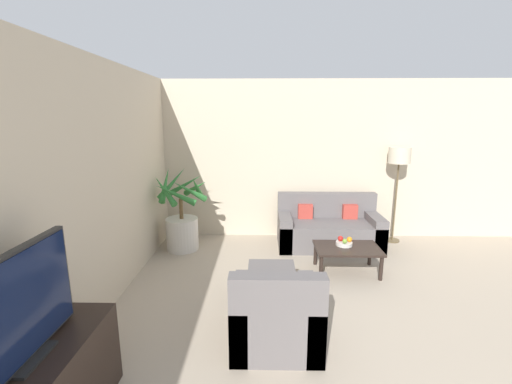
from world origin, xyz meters
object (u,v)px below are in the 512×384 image
object	(u,v)px
television	(20,308)
coffee_table	(347,250)
floor_lamp	(399,161)
apple_red	(340,238)
fruit_bowl	(344,244)
apple_green	(345,241)
sofa_loveseat	(328,229)
orange_fruit	(349,239)
ottoman	(272,281)
armchair	(276,316)
potted_palm	(182,221)

from	to	relation	value
television	coffee_table	xyz separation A→B (m)	(2.56, 2.62, -0.69)
floor_lamp	apple_red	size ratio (longest dim) A/B	21.74
fruit_bowl	apple_green	size ratio (longest dim) A/B	3.42
television	apple_green	bearing A→B (deg)	46.25
sofa_loveseat	fruit_bowl	bearing A→B (deg)	-87.74
floor_lamp	coffee_table	world-z (taller)	floor_lamp
television	floor_lamp	bearing A→B (deg)	46.60
orange_fruit	ottoman	xyz separation A→B (m)	(-1.08, -0.70, -0.27)
coffee_table	ottoman	world-z (taller)	coffee_table
apple_red	armchair	world-z (taller)	armchair
coffee_table	apple_green	world-z (taller)	apple_green
television	coffee_table	distance (m)	3.73
television	apple_green	distance (m)	3.69
fruit_bowl	armchair	bearing A→B (deg)	-122.31
sofa_loveseat	ottoman	distance (m)	1.90
television	ottoman	xyz separation A→B (m)	(1.51, 1.99, -0.83)
television	coffee_table	bearing A→B (deg)	45.74
television	orange_fruit	size ratio (longest dim) A/B	12.98
floor_lamp	apple_red	xyz separation A→B (m)	(-1.15, -1.12, -0.94)
orange_fruit	ottoman	world-z (taller)	orange_fruit
coffee_table	orange_fruit	distance (m)	0.16
potted_palm	sofa_loveseat	distance (m)	2.38
coffee_table	ottoman	size ratio (longest dim) A/B	1.56
sofa_loveseat	apple_green	distance (m)	1.00
armchair	coffee_table	bearing A→B (deg)	55.68
potted_palm	fruit_bowl	world-z (taller)	potted_palm
sofa_loveseat	ottoman	world-z (taller)	sofa_loveseat
coffee_table	orange_fruit	xyz separation A→B (m)	(0.04, 0.07, 0.13)
armchair	sofa_loveseat	bearing A→B (deg)	68.94
apple_red	ottoman	size ratio (longest dim) A/B	0.13
ottoman	orange_fruit	bearing A→B (deg)	33.05
ottoman	television	bearing A→B (deg)	-127.29
coffee_table	apple_red	size ratio (longest dim) A/B	11.76
floor_lamp	coffee_table	size ratio (longest dim) A/B	1.85
television	apple_red	xyz separation A→B (m)	(2.48, 2.72, -0.56)
apple_green	orange_fruit	bearing A→B (deg)	38.26
sofa_loveseat	coffee_table	bearing A→B (deg)	-86.14
potted_palm	floor_lamp	bearing A→B (deg)	7.06
sofa_loveseat	potted_palm	bearing A→B (deg)	-175.02
sofa_loveseat	apple_red	world-z (taller)	sofa_loveseat
sofa_loveseat	orange_fruit	size ratio (longest dim) A/B	22.88
sofa_loveseat	ottoman	bearing A→B (deg)	-121.01
fruit_bowl	ottoman	world-z (taller)	fruit_bowl
potted_palm	apple_green	xyz separation A→B (m)	(2.39, -0.78, -0.03)
orange_fruit	armchair	distance (m)	1.91
television	orange_fruit	bearing A→B (deg)	46.04
fruit_bowl	ottoman	distance (m)	1.25
television	sofa_loveseat	distance (m)	4.45
fruit_bowl	orange_fruit	distance (m)	0.09
sofa_loveseat	armchair	world-z (taller)	sofa_loveseat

